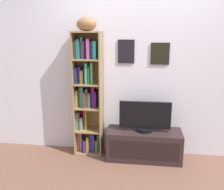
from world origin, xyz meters
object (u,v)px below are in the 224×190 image
(tv_stand, at_px, (144,145))
(television, at_px, (145,117))
(football, at_px, (86,24))
(bookshelf, at_px, (87,95))

(tv_stand, bearing_deg, television, 90.00)
(football, relative_size, tv_stand, 0.27)
(bookshelf, bearing_deg, tv_stand, -7.33)
(football, bearing_deg, tv_stand, -5.46)
(tv_stand, bearing_deg, bookshelf, 172.67)
(tv_stand, distance_m, television, 0.41)
(football, xyz_separation_m, tv_stand, (0.79, -0.08, -1.62))
(football, height_order, television, football)
(bookshelf, height_order, football, football)
(tv_stand, bearing_deg, football, 174.54)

